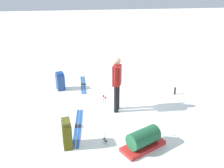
{
  "coord_description": "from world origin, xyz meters",
  "views": [
    {
      "loc": [
        6.6,
        -1.43,
        3.43
      ],
      "look_at": [
        0.0,
        0.0,
        0.7
      ],
      "focal_mm": 36.95,
      "sensor_mm": 36.0,
      "label": 1
    }
  ],
  "objects_px": {
    "backpack_bright": "(67,134)",
    "thermos_bottle": "(175,91)",
    "ski_poles_planted_near": "(105,117)",
    "ski_pair_near": "(83,84)",
    "backpack_large_dark": "(60,81)",
    "ski_pair_far": "(78,126)",
    "gear_sled": "(143,140)",
    "skier_standing": "(117,82)"
  },
  "relations": [
    {
      "from": "backpack_large_dark",
      "to": "ski_pair_near",
      "type": "bearing_deg",
      "value": 107.85
    },
    {
      "from": "backpack_bright",
      "to": "ski_pair_far",
      "type": "bearing_deg",
      "value": 159.21
    },
    {
      "from": "ski_pair_near",
      "to": "thermos_bottle",
      "type": "relative_size",
      "value": 7.09
    },
    {
      "from": "backpack_bright",
      "to": "thermos_bottle",
      "type": "height_order",
      "value": "backpack_bright"
    },
    {
      "from": "gear_sled",
      "to": "thermos_bottle",
      "type": "bearing_deg",
      "value": 141.24
    },
    {
      "from": "ski_poles_planted_near",
      "to": "ski_pair_near",
      "type": "bearing_deg",
      "value": -177.49
    },
    {
      "from": "gear_sled",
      "to": "backpack_bright",
      "type": "bearing_deg",
      "value": -104.37
    },
    {
      "from": "ski_pair_far",
      "to": "gear_sled",
      "type": "xyz_separation_m",
      "value": [
        1.23,
        1.43,
        0.21
      ]
    },
    {
      "from": "ski_pair_far",
      "to": "backpack_bright",
      "type": "height_order",
      "value": "backpack_bright"
    },
    {
      "from": "ski_pair_near",
      "to": "ski_pair_far",
      "type": "bearing_deg",
      "value": -8.17
    },
    {
      "from": "ski_poles_planted_near",
      "to": "gear_sled",
      "type": "relative_size",
      "value": 1.06
    },
    {
      "from": "ski_poles_planted_near",
      "to": "gear_sled",
      "type": "distance_m",
      "value": 1.04
    },
    {
      "from": "ski_pair_far",
      "to": "gear_sled",
      "type": "bearing_deg",
      "value": 49.38
    },
    {
      "from": "ski_pair_far",
      "to": "backpack_large_dark",
      "type": "relative_size",
      "value": 2.85
    },
    {
      "from": "backpack_bright",
      "to": "gear_sled",
      "type": "height_order",
      "value": "backpack_bright"
    },
    {
      "from": "gear_sled",
      "to": "thermos_bottle",
      "type": "xyz_separation_m",
      "value": [
        -2.64,
        2.12,
        -0.09
      ]
    },
    {
      "from": "ski_pair_far",
      "to": "ski_pair_near",
      "type": "bearing_deg",
      "value": 171.83
    },
    {
      "from": "backpack_large_dark",
      "to": "backpack_bright",
      "type": "distance_m",
      "value": 3.52
    },
    {
      "from": "thermos_bottle",
      "to": "gear_sled",
      "type": "bearing_deg",
      "value": -38.76
    },
    {
      "from": "ski_pair_near",
      "to": "ski_pair_far",
      "type": "xyz_separation_m",
      "value": [
        3.01,
        -0.43,
        -0.0
      ]
    },
    {
      "from": "backpack_large_dark",
      "to": "gear_sled",
      "type": "bearing_deg",
      "value": 25.08
    },
    {
      "from": "ski_pair_near",
      "to": "ski_poles_planted_near",
      "type": "bearing_deg",
      "value": 2.51
    },
    {
      "from": "ski_pair_near",
      "to": "gear_sled",
      "type": "bearing_deg",
      "value": 13.27
    },
    {
      "from": "ski_pair_far",
      "to": "thermos_bottle",
      "type": "xyz_separation_m",
      "value": [
        -1.41,
        3.55,
        0.12
      ]
    },
    {
      "from": "thermos_bottle",
      "to": "ski_pair_far",
      "type": "bearing_deg",
      "value": -68.32
    },
    {
      "from": "skier_standing",
      "to": "backpack_large_dark",
      "type": "relative_size",
      "value": 2.56
    },
    {
      "from": "ski_pair_near",
      "to": "ski_poles_planted_near",
      "type": "xyz_separation_m",
      "value": [
        3.83,
        0.17,
        0.68
      ]
    },
    {
      "from": "ski_pair_near",
      "to": "backpack_bright",
      "type": "distance_m",
      "value": 3.88
    },
    {
      "from": "skier_standing",
      "to": "ski_pair_near",
      "type": "distance_m",
      "value": 2.63
    },
    {
      "from": "gear_sled",
      "to": "thermos_bottle",
      "type": "distance_m",
      "value": 3.38
    },
    {
      "from": "ski_poles_planted_near",
      "to": "gear_sled",
      "type": "height_order",
      "value": "ski_poles_planted_near"
    },
    {
      "from": "backpack_large_dark",
      "to": "ski_poles_planted_near",
      "type": "distance_m",
      "value": 3.72
    },
    {
      "from": "skier_standing",
      "to": "ski_pair_near",
      "type": "bearing_deg",
      "value": -160.6
    },
    {
      "from": "ski_pair_near",
      "to": "ski_poles_planted_near",
      "type": "distance_m",
      "value": 3.9
    },
    {
      "from": "ski_pair_far",
      "to": "backpack_large_dark",
      "type": "distance_m",
      "value": 2.78
    },
    {
      "from": "backpack_bright",
      "to": "gear_sled",
      "type": "relative_size",
      "value": 0.6
    },
    {
      "from": "ski_pair_near",
      "to": "skier_standing",
      "type": "bearing_deg",
      "value": 19.4
    },
    {
      "from": "ski_pair_near",
      "to": "backpack_bright",
      "type": "bearing_deg",
      "value": -10.89
    },
    {
      "from": "ski_pair_near",
      "to": "thermos_bottle",
      "type": "bearing_deg",
      "value": 62.85
    },
    {
      "from": "backpack_bright",
      "to": "thermos_bottle",
      "type": "relative_size",
      "value": 2.7
    },
    {
      "from": "ski_poles_planted_near",
      "to": "thermos_bottle",
      "type": "height_order",
      "value": "ski_poles_planted_near"
    },
    {
      "from": "backpack_large_dark",
      "to": "backpack_bright",
      "type": "relative_size",
      "value": 0.94
    }
  ]
}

